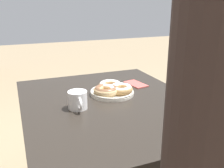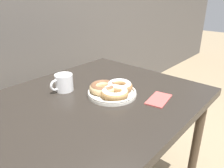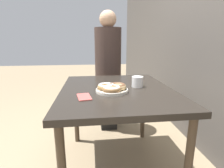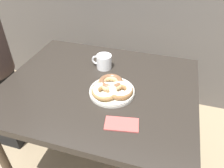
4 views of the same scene
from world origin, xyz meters
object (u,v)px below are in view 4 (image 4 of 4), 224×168
at_px(donut_plate, 112,89).
at_px(napkin, 122,124).
at_px(coffee_mug, 104,61).
at_px(dining_table, 100,95).

bearing_deg(donut_plate, napkin, -62.25).
relative_size(coffee_mug, napkin, 0.77).
distance_m(dining_table, napkin, 0.33).
height_order(coffee_mug, napkin, coffee_mug).
height_order(dining_table, donut_plate, donut_plate).
height_order(donut_plate, coffee_mug, coffee_mug).
height_order(dining_table, napkin, napkin).
xyz_separation_m(dining_table, coffee_mug, (-0.03, 0.18, 0.12)).
relative_size(donut_plate, coffee_mug, 1.96).
height_order(donut_plate, napkin, donut_plate).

